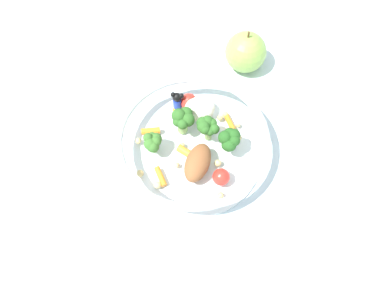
% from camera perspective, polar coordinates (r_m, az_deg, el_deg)
% --- Properties ---
extents(ground_plane, '(2.40, 2.40, 0.00)m').
position_cam_1_polar(ground_plane, '(0.69, 0.29, -1.89)').
color(ground_plane, silver).
extents(food_container, '(0.25, 0.25, 0.06)m').
position_cam_1_polar(food_container, '(0.68, 0.31, 0.79)').
color(food_container, white).
rests_on(food_container, ground_plane).
extents(loose_apple, '(0.08, 0.08, 0.09)m').
position_cam_1_polar(loose_apple, '(0.78, 7.50, 12.62)').
color(loose_apple, '#8CB74C').
rests_on(loose_apple, ground_plane).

